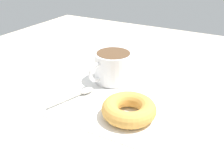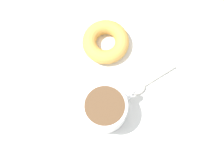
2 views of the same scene
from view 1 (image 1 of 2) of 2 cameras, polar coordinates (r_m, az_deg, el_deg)
The scene contains 5 objects.
ground_plane at distance 59.15cm, azimuth -0.04°, elevation -2.88°, with size 120.00×120.00×2.00cm, color beige.
napkin at distance 58.69cm, azimuth 0.00°, elevation -1.85°, with size 29.65×29.65×0.30cm, color white.
coffee_cup at distance 62.27cm, azimuth 0.20°, elevation 4.09°, with size 12.02×9.44×7.34cm.
donut at distance 49.50cm, azimuth 3.88°, elevation -5.72°, with size 10.90×10.90×3.29cm, color gold.
spoon at distance 57.64cm, azimuth -7.12°, elevation -2.05°, with size 12.00×5.27×0.90cm.
Camera 1 is at (44.36, 24.60, 29.44)cm, focal length 40.00 mm.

